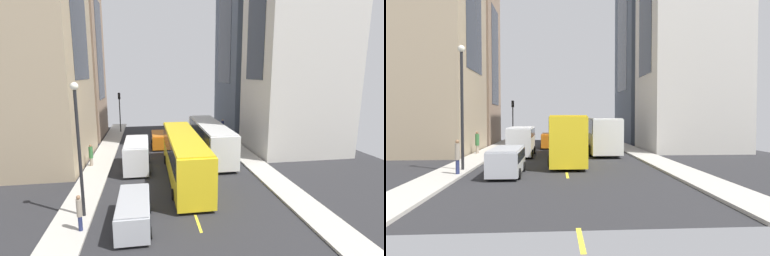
% 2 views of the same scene
% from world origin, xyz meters
% --- Properties ---
extents(ground_plane, '(40.48, 40.48, 0.00)m').
position_xyz_m(ground_plane, '(0.00, 0.00, 0.00)').
color(ground_plane, '#28282B').
extents(sidewalk_west, '(2.19, 44.00, 0.15)m').
position_xyz_m(sidewalk_west, '(-7.15, 0.00, 0.07)').
color(sidewalk_west, '#B2ADA3').
rests_on(sidewalk_west, ground).
extents(sidewalk_east, '(2.19, 44.00, 0.15)m').
position_xyz_m(sidewalk_east, '(7.15, 0.00, 0.07)').
color(sidewalk_east, '#B2ADA3').
rests_on(sidewalk_east, ground).
extents(lane_stripe_0, '(0.16, 2.00, 0.01)m').
position_xyz_m(lane_stripe_0, '(0.00, -21.00, 0.01)').
color(lane_stripe_0, yellow).
rests_on(lane_stripe_0, ground).
extents(lane_stripe_1, '(0.16, 2.00, 0.01)m').
position_xyz_m(lane_stripe_1, '(0.00, -10.50, 0.01)').
color(lane_stripe_1, yellow).
rests_on(lane_stripe_1, ground).
extents(lane_stripe_2, '(0.16, 2.00, 0.01)m').
position_xyz_m(lane_stripe_2, '(0.00, 0.00, 0.01)').
color(lane_stripe_2, yellow).
rests_on(lane_stripe_2, ground).
extents(lane_stripe_3, '(0.16, 2.00, 0.01)m').
position_xyz_m(lane_stripe_3, '(0.00, 10.50, 0.01)').
color(lane_stripe_3, yellow).
rests_on(lane_stripe_3, ground).
extents(lane_stripe_4, '(0.16, 2.00, 0.01)m').
position_xyz_m(lane_stripe_4, '(0.00, 21.00, 0.01)').
color(lane_stripe_4, yellow).
rests_on(lane_stripe_4, ground).
extents(building_west_0, '(9.29, 11.17, 31.05)m').
position_xyz_m(building_west_0, '(-13.04, -15.14, 15.53)').
color(building_west_0, '#4C5666').
rests_on(building_west_0, ground).
extents(building_east_0, '(8.30, 8.48, 22.48)m').
position_xyz_m(building_east_0, '(12.55, -13.85, 11.24)').
color(building_east_0, '#937760').
rests_on(building_east_0, ground).
extents(city_bus_white, '(2.80, 11.79, 3.35)m').
position_xyz_m(city_bus_white, '(-3.64, -2.64, 2.01)').
color(city_bus_white, silver).
rests_on(city_bus_white, ground).
extents(streetcar_yellow, '(2.70, 12.72, 3.59)m').
position_xyz_m(streetcar_yellow, '(-0.13, 3.25, 2.12)').
color(streetcar_yellow, yellow).
rests_on(streetcar_yellow, ground).
extents(delivery_van_white, '(2.25, 5.28, 2.58)m').
position_xyz_m(delivery_van_white, '(3.69, 0.47, 1.51)').
color(delivery_van_white, white).
rests_on(delivery_van_white, ground).
extents(car_silver_0, '(1.93, 4.48, 1.63)m').
position_xyz_m(car_silver_0, '(3.60, 10.20, 0.96)').
color(car_silver_0, '#B7BABF').
rests_on(car_silver_0, ground).
extents(car_orange_1, '(2.01, 4.16, 1.64)m').
position_xyz_m(car_orange_1, '(1.29, -6.91, 0.97)').
color(car_orange_1, orange).
rests_on(car_orange_1, ground).
extents(pedestrian_crossing_near, '(0.29, 0.29, 2.01)m').
position_xyz_m(pedestrian_crossing_near, '(6.40, 10.47, 1.24)').
color(pedestrian_crossing_near, navy).
rests_on(pedestrian_crossing_near, ground).
extents(pedestrian_walking_far, '(0.38, 0.38, 2.00)m').
position_xyz_m(pedestrian_walking_far, '(-7.59, -12.22, 1.20)').
color(pedestrian_walking_far, '#593372').
rests_on(pedestrian_walking_far, ground).
extents(pedestrian_crossing_mid, '(0.36, 0.36, 2.00)m').
position_xyz_m(pedestrian_crossing_mid, '(7.80, -0.67, 1.21)').
color(pedestrian_crossing_mid, gray).
rests_on(pedestrian_crossing_mid, ground).
extents(traffic_light_near_corner, '(0.32, 0.44, 5.53)m').
position_xyz_m(traffic_light_near_corner, '(6.45, -15.80, 4.02)').
color(traffic_light_near_corner, black).
rests_on(traffic_light_near_corner, ground).
extents(streetlamp_near, '(0.44, 0.44, 7.82)m').
position_xyz_m(streetlamp_near, '(6.55, 8.80, 4.88)').
color(streetlamp_near, black).
rests_on(streetlamp_near, ground).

